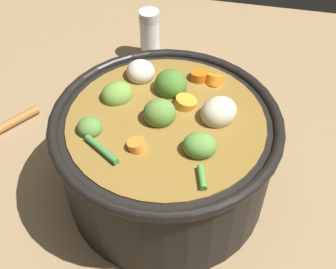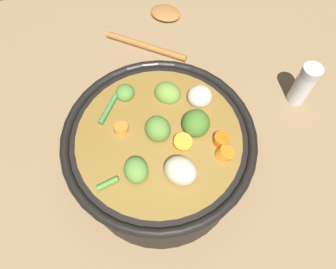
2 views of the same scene
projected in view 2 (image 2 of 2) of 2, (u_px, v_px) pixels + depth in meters
ground_plane at (161, 171)px, 0.58m from camera, size 1.10×1.10×0.00m
cooking_pot at (160, 154)px, 0.51m from camera, size 0.29×0.29×0.17m
wooden_spoon at (159, 25)px, 0.75m from camera, size 0.21×0.20×0.02m
salt_shaker at (304, 84)px, 0.61m from camera, size 0.04×0.04×0.10m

